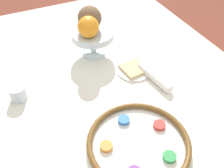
% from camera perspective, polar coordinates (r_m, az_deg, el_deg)
% --- Properties ---
extents(dining_table, '(1.60, 1.09, 0.75)m').
position_cam_1_polar(dining_table, '(1.36, 1.37, -11.61)').
color(dining_table, silver).
rests_on(dining_table, ground_plane).
extents(seder_plate, '(0.34, 0.34, 0.03)m').
position_cam_1_polar(seder_plate, '(0.87, 5.78, -12.71)').
color(seder_plate, silver).
rests_on(seder_plate, dining_table).
extents(fruit_stand, '(0.19, 0.19, 0.12)m').
position_cam_1_polar(fruit_stand, '(1.19, -4.21, 10.37)').
color(fruit_stand, silver).
rests_on(fruit_stand, dining_table).
extents(orange_fruit, '(0.09, 0.09, 0.09)m').
position_cam_1_polar(orange_fruit, '(1.12, -5.17, 12.28)').
color(orange_fruit, orange).
rests_on(orange_fruit, fruit_stand).
extents(coconut, '(0.10, 0.10, 0.10)m').
position_cam_1_polar(coconut, '(1.17, -4.89, 14.13)').
color(coconut, brown).
rests_on(coconut, fruit_stand).
extents(bread_plate, '(0.15, 0.15, 0.02)m').
position_cam_1_polar(bread_plate, '(1.14, 4.79, 3.21)').
color(bread_plate, silver).
rests_on(bread_plate, dining_table).
extents(napkin_roll, '(0.19, 0.06, 0.04)m').
position_cam_1_polar(napkin_roll, '(1.10, 9.28, 1.47)').
color(napkin_roll, white).
rests_on(napkin_roll, dining_table).
extents(cup_near, '(0.06, 0.06, 0.06)m').
position_cam_1_polar(cup_near, '(1.06, -19.82, -1.87)').
color(cup_near, silver).
rests_on(cup_near, dining_table).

